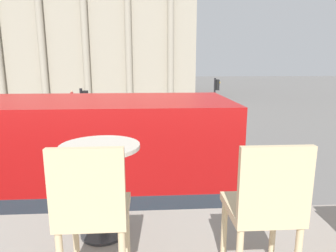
{
  "coord_description": "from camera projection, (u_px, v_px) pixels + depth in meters",
  "views": [
    {
      "loc": [
        1.12,
        -2.53,
        4.94
      ],
      "look_at": [
        2.26,
        15.44,
        1.06
      ],
      "focal_mm": 32.0,
      "sensor_mm": 36.0,
      "label": 1
    }
  ],
  "objects": [
    {
      "name": "cafe_dining_table",
      "position": [
        101.0,
        170.0,
        2.27
      ],
      "size": [
        0.6,
        0.6,
        0.73
      ],
      "color": "#2D2D30",
      "rests_on": "cafe_floor_slab"
    },
    {
      "name": "pedestrian_olive",
      "position": [
        111.0,
        104.0,
        28.0
      ],
      "size": [
        0.32,
        0.32,
        1.81
      ],
      "rotation": [
        0.0,
        0.0,
        2.12
      ],
      "color": "#282B33",
      "rests_on": "ground_plane"
    },
    {
      "name": "cafe_chair_1",
      "position": [
        265.0,
        206.0,
        1.74
      ],
      "size": [
        0.4,
        0.4,
        0.91
      ],
      "rotation": [
        0.0,
        0.0,
        -0.0
      ],
      "color": "#D1B789",
      "rests_on": "cafe_floor_slab"
    },
    {
      "name": "cafe_chair_0",
      "position": [
        92.0,
        209.0,
        1.71
      ],
      "size": [
        0.4,
        0.4,
        0.91
      ],
      "rotation": [
        0.0,
        0.0,
        -0.0
      ],
      "color": "#D1B789",
      "rests_on": "cafe_floor_slab"
    },
    {
      "name": "plaza_building_left",
      "position": [
        75.0,
        25.0,
        44.69
      ],
      "size": [
        35.42,
        13.98,
        20.69
      ],
      "color": "#A39984",
      "rests_on": "ground_plane"
    },
    {
      "name": "pedestrian_yellow",
      "position": [
        28.0,
        114.0,
        23.12
      ],
      "size": [
        0.32,
        0.32,
        1.64
      ],
      "rotation": [
        0.0,
        0.0,
        1.34
      ],
      "color": "#282B33",
      "rests_on": "ground_plane"
    },
    {
      "name": "pedestrian_red",
      "position": [
        72.0,
        97.0,
        34.03
      ],
      "size": [
        0.32,
        0.32,
        1.76
      ],
      "rotation": [
        0.0,
        0.0,
        5.81
      ],
      "color": "#282B33",
      "rests_on": "ground_plane"
    },
    {
      "name": "traffic_light_mid",
      "position": [
        216.0,
        99.0,
        19.76
      ],
      "size": [
        0.42,
        0.24,
        3.9
      ],
      "color": "black",
      "rests_on": "ground_plane"
    },
    {
      "name": "traffic_light_near",
      "position": [
        84.0,
        119.0,
        13.06
      ],
      "size": [
        0.42,
        0.24,
        3.82
      ],
      "color": "black",
      "rests_on": "ground_plane"
    },
    {
      "name": "pedestrian_white",
      "position": [
        222.0,
        106.0,
        27.08
      ],
      "size": [
        0.32,
        0.32,
        1.76
      ],
      "rotation": [
        0.0,
        0.0,
        4.45
      ],
      "color": "#282B33",
      "rests_on": "ground_plane"
    }
  ]
}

